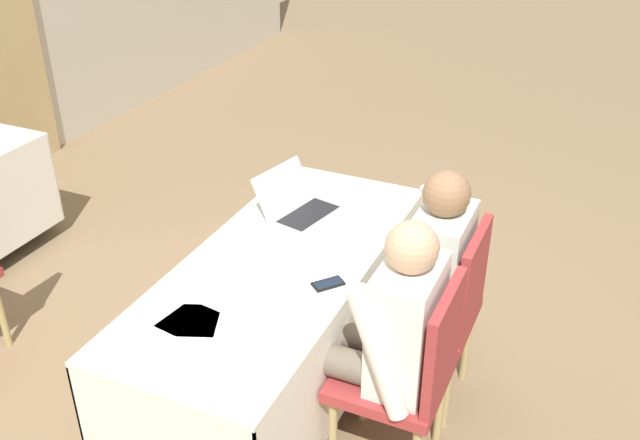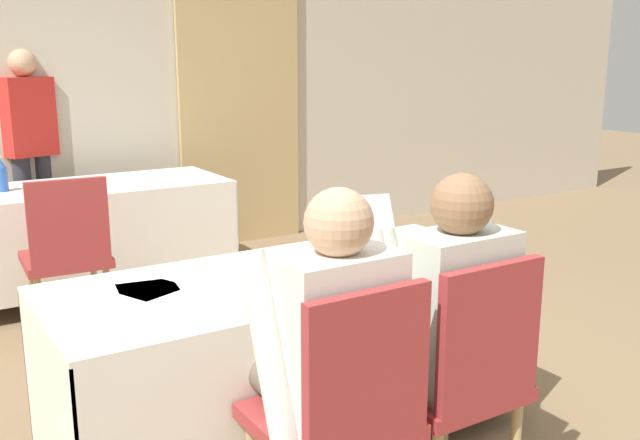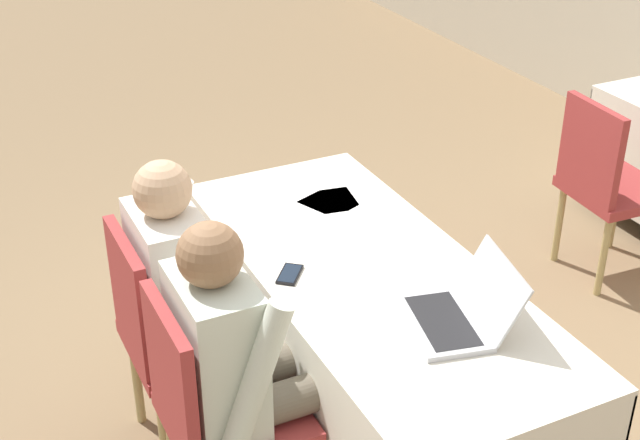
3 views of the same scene
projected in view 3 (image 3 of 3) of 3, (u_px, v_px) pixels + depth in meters
ground_plane at (365, 424)px, 3.54m from camera, size 24.00×24.00×0.00m
conference_table_near at (369, 309)px, 3.28m from camera, size 1.86×0.78×0.72m
laptop at (457, 313)px, 2.88m from camera, size 0.42×0.40×0.22m
cell_phone at (290, 274)px, 3.15m from camera, size 0.15×0.14×0.01m
paper_beside_laptop at (329, 243)px, 3.35m from camera, size 0.24×0.32×0.00m
paper_centre_table at (339, 198)px, 3.68m from camera, size 0.31×0.35×0.00m
paper_left_edge at (320, 202)px, 3.64m from camera, size 0.25×0.33×0.00m
chair_near_left at (169, 331)px, 3.21m from camera, size 0.44×0.44×0.93m
chair_near_right at (213, 409)px, 2.84m from camera, size 0.44×0.44×0.93m
chair_far_spare at (606, 181)px, 4.28m from camera, size 0.46×0.46×0.93m
person_checkered_shirt at (193, 287)px, 3.17m from camera, size 0.50×0.52×1.19m
person_white_shirt at (241, 360)px, 2.80m from camera, size 0.50×0.52×1.19m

